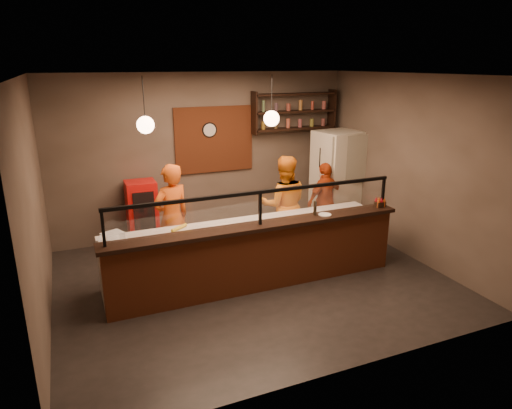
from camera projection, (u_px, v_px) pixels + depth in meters
name	position (u px, v px, depth m)	size (l,w,h in m)	color
floor	(253.00, 280.00, 7.38)	(6.00, 6.00, 0.00)	black
ceiling	(252.00, 75.00, 6.43)	(6.00, 6.00, 0.00)	#332A27
wall_back	(205.00, 155.00, 9.10)	(6.00, 6.00, 0.00)	#6B5A4E
wall_left	(34.00, 208.00, 5.79)	(5.00, 5.00, 0.00)	#6B5A4E
wall_right	(410.00, 168.00, 8.02)	(5.00, 5.00, 0.00)	#6B5A4E
wall_front	(345.00, 242.00, 4.70)	(6.00, 6.00, 0.00)	#6B5A4E
brick_patch	(214.00, 140.00, 9.06)	(1.60, 0.04, 1.30)	brown
service_counter	(260.00, 259.00, 6.97)	(4.60, 0.25, 1.00)	brown
counter_ledge	(260.00, 226.00, 6.81)	(4.70, 0.37, 0.06)	black
worktop_cabinet	(248.00, 251.00, 7.43)	(4.60, 0.75, 0.85)	gray
worktop	(248.00, 225.00, 7.29)	(4.60, 0.75, 0.05)	white
sneeze_guard	(260.00, 204.00, 6.71)	(4.50, 0.05, 0.52)	white
wall_shelving	(294.00, 111.00, 9.41)	(1.84, 0.28, 0.85)	black
wall_clock	(209.00, 130.00, 8.95)	(0.30, 0.30, 0.04)	black
pendant_left	(145.00, 125.00, 6.24)	(0.24, 0.24, 0.77)	black
pendant_right	(271.00, 118.00, 6.94)	(0.24, 0.24, 0.77)	black
cook_left	(172.00, 218.00, 7.54)	(0.66, 0.44, 1.82)	#D65314
cook_mid	(284.00, 205.00, 8.27)	(0.87, 0.68, 1.80)	orange
cook_right	(325.00, 201.00, 8.98)	(0.89, 0.37, 1.53)	#C64012
fridge	(337.00, 180.00, 9.51)	(0.85, 0.79, 2.04)	#ECE4C8
red_cooler	(142.00, 214.00, 8.58)	(0.55, 0.50, 1.27)	red
pizza_dough	(227.00, 229.00, 7.04)	(0.53, 0.53, 0.01)	#F1E1CC
prep_tub_a	(108.00, 243.00, 6.36)	(0.26, 0.21, 0.13)	white
prep_tub_b	(113.00, 237.00, 6.53)	(0.28, 0.23, 0.14)	silver
prep_tub_c	(108.00, 242.00, 6.36)	(0.27, 0.22, 0.14)	silver
rolling_pin	(179.00, 228.00, 7.04)	(0.05, 0.05, 0.32)	gold
condiment_caddy	(380.00, 204.00, 7.62)	(0.16, 0.13, 0.09)	black
pepper_mill	(315.00, 208.00, 7.18)	(0.05, 0.05, 0.23)	black
small_plate	(325.00, 215.00, 7.21)	(0.21, 0.21, 0.01)	silver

